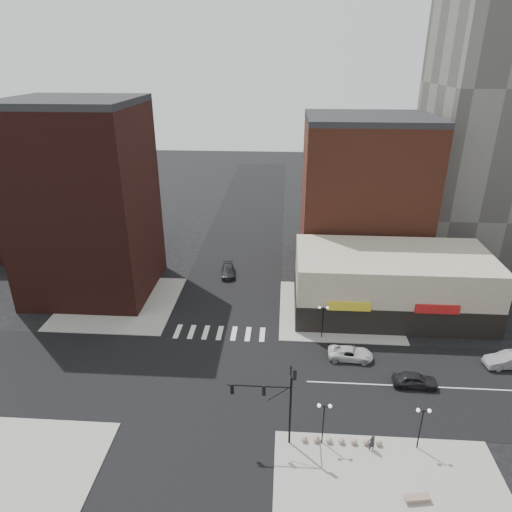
{
  "coord_description": "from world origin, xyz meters",
  "views": [
    {
      "loc": [
        7.33,
        -37.56,
        30.58
      ],
      "look_at": [
        4.37,
        6.49,
        11.0
      ],
      "focal_mm": 32.0,
      "sensor_mm": 36.0,
      "label": 1
    }
  ],
  "objects_px": {
    "traffic_signal": "(279,394)",
    "pedestrian": "(372,442)",
    "street_lamp_se_a": "(324,414)",
    "street_lamp_ne": "(323,314)",
    "dark_sedan_north": "(228,271)",
    "silver_sedan": "(509,360)",
    "dark_sedan_east": "(415,380)",
    "white_suv": "(350,353)",
    "stone_bench": "(417,499)",
    "street_lamp_se_b": "(422,418)"
  },
  "relations": [
    {
      "from": "street_lamp_se_a",
      "to": "white_suv",
      "type": "xyz_separation_m",
      "value": [
        3.87,
        12.19,
        -2.62
      ]
    },
    {
      "from": "silver_sedan",
      "to": "dark_sedan_north",
      "type": "bearing_deg",
      "value": -128.54
    },
    {
      "from": "street_lamp_se_a",
      "to": "street_lamp_ne",
      "type": "height_order",
      "value": "same"
    },
    {
      "from": "traffic_signal",
      "to": "dark_sedan_north",
      "type": "distance_m",
      "value": 32.93
    },
    {
      "from": "traffic_signal",
      "to": "street_lamp_ne",
      "type": "bearing_deg",
      "value": 73.25
    },
    {
      "from": "street_lamp_se_a",
      "to": "street_lamp_ne",
      "type": "xyz_separation_m",
      "value": [
        1.0,
        16.0,
        0.0
      ]
    },
    {
      "from": "dark_sedan_north",
      "to": "white_suv",
      "type": "bearing_deg",
      "value": -58.44
    },
    {
      "from": "traffic_signal",
      "to": "stone_bench",
      "type": "distance_m",
      "value": 12.61
    },
    {
      "from": "street_lamp_se_a",
      "to": "silver_sedan",
      "type": "relative_size",
      "value": 0.84
    },
    {
      "from": "dark_sedan_north",
      "to": "street_lamp_ne",
      "type": "bearing_deg",
      "value": -57.94
    },
    {
      "from": "street_lamp_se_a",
      "to": "street_lamp_ne",
      "type": "relative_size",
      "value": 1.0
    },
    {
      "from": "traffic_signal",
      "to": "street_lamp_se_a",
      "type": "xyz_separation_m",
      "value": [
        3.76,
        -0.17,
        -1.67
      ]
    },
    {
      "from": "dark_sedan_east",
      "to": "pedestrian",
      "type": "xyz_separation_m",
      "value": [
        -5.67,
        -8.56,
        0.16
      ]
    },
    {
      "from": "white_suv",
      "to": "pedestrian",
      "type": "height_order",
      "value": "pedestrian"
    },
    {
      "from": "white_suv",
      "to": "stone_bench",
      "type": "distance_m",
      "value": 17.59
    },
    {
      "from": "dark_sedan_north",
      "to": "pedestrian",
      "type": "bearing_deg",
      "value": -70.97
    },
    {
      "from": "stone_bench",
      "to": "traffic_signal",
      "type": "bearing_deg",
      "value": 143.52
    },
    {
      "from": "dark_sedan_north",
      "to": "pedestrian",
      "type": "relative_size",
      "value": 3.03
    },
    {
      "from": "street_lamp_se_b",
      "to": "silver_sedan",
      "type": "xyz_separation_m",
      "value": [
        12.47,
        11.92,
        -2.47
      ]
    },
    {
      "from": "traffic_signal",
      "to": "pedestrian",
      "type": "xyz_separation_m",
      "value": [
        7.85,
        -0.67,
        -4.05
      ]
    },
    {
      "from": "white_suv",
      "to": "pedestrian",
      "type": "xyz_separation_m",
      "value": [
        0.22,
        -12.68,
        0.23
      ]
    },
    {
      "from": "street_lamp_ne",
      "to": "silver_sedan",
      "type": "relative_size",
      "value": 0.84
    },
    {
      "from": "street_lamp_ne",
      "to": "dark_sedan_north",
      "type": "xyz_separation_m",
      "value": [
        -13.02,
        15.76,
        -2.6
      ]
    },
    {
      "from": "street_lamp_ne",
      "to": "white_suv",
      "type": "xyz_separation_m",
      "value": [
        2.87,
        -3.81,
        -2.62
      ]
    },
    {
      "from": "traffic_signal",
      "to": "dark_sedan_east",
      "type": "height_order",
      "value": "traffic_signal"
    },
    {
      "from": "dark_sedan_east",
      "to": "street_lamp_ne",
      "type": "bearing_deg",
      "value": 49.57
    },
    {
      "from": "street_lamp_se_b",
      "to": "street_lamp_ne",
      "type": "bearing_deg",
      "value": 113.63
    },
    {
      "from": "white_suv",
      "to": "stone_bench",
      "type": "bearing_deg",
      "value": -167.93
    },
    {
      "from": "street_lamp_se_a",
      "to": "dark_sedan_north",
      "type": "distance_m",
      "value": 34.06
    },
    {
      "from": "street_lamp_se_a",
      "to": "dark_sedan_east",
      "type": "xyz_separation_m",
      "value": [
        9.76,
        8.06,
        -2.54
      ]
    },
    {
      "from": "street_lamp_ne",
      "to": "silver_sedan",
      "type": "distance_m",
      "value": 20.05
    },
    {
      "from": "stone_bench",
      "to": "street_lamp_ne",
      "type": "bearing_deg",
      "value": 95.65
    },
    {
      "from": "traffic_signal",
      "to": "street_lamp_se_a",
      "type": "distance_m",
      "value": 4.12
    },
    {
      "from": "street_lamp_se_b",
      "to": "dark_sedan_east",
      "type": "bearing_deg",
      "value": 77.7
    },
    {
      "from": "traffic_signal",
      "to": "pedestrian",
      "type": "distance_m",
      "value": 8.86
    },
    {
      "from": "street_lamp_se_a",
      "to": "silver_sedan",
      "type": "distance_m",
      "value": 23.82
    },
    {
      "from": "street_lamp_se_b",
      "to": "stone_bench",
      "type": "bearing_deg",
      "value": -104.27
    },
    {
      "from": "dark_sedan_east",
      "to": "dark_sedan_north",
      "type": "bearing_deg",
      "value": 44.34
    },
    {
      "from": "pedestrian",
      "to": "dark_sedan_north",
      "type": "bearing_deg",
      "value": -81.21
    },
    {
      "from": "street_lamp_ne",
      "to": "stone_bench",
      "type": "bearing_deg",
      "value": -74.98
    },
    {
      "from": "white_suv",
      "to": "street_lamp_se_a",
      "type": "bearing_deg",
      "value": 165.25
    },
    {
      "from": "traffic_signal",
      "to": "white_suv",
      "type": "xyz_separation_m",
      "value": [
        7.63,
        12.02,
        -4.29
      ]
    },
    {
      "from": "white_suv",
      "to": "dark_sedan_north",
      "type": "bearing_deg",
      "value": 41.91
    },
    {
      "from": "street_lamp_se_b",
      "to": "dark_sedan_east",
      "type": "distance_m",
      "value": 8.63
    },
    {
      "from": "dark_sedan_east",
      "to": "silver_sedan",
      "type": "height_order",
      "value": "silver_sedan"
    },
    {
      "from": "street_lamp_se_b",
      "to": "dark_sedan_north",
      "type": "height_order",
      "value": "street_lamp_se_b"
    },
    {
      "from": "street_lamp_se_a",
      "to": "dark_sedan_east",
      "type": "height_order",
      "value": "street_lamp_se_a"
    },
    {
      "from": "street_lamp_se_a",
      "to": "white_suv",
      "type": "relative_size",
      "value": 0.86
    },
    {
      "from": "silver_sedan",
      "to": "pedestrian",
      "type": "distance_m",
      "value": 20.56
    },
    {
      "from": "street_lamp_se_a",
      "to": "white_suv",
      "type": "bearing_deg",
      "value": 72.4
    }
  ]
}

